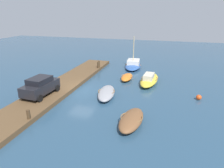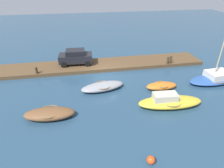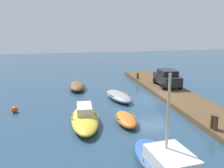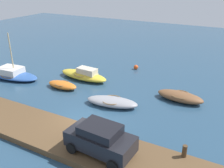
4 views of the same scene
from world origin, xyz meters
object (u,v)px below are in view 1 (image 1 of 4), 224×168
(rowboat_grey, at_px, (106,93))
(parked_car, at_px, (40,86))
(mooring_post_mid_west, at_px, (98,65))
(mooring_post_west, at_px, (99,64))
(rowboat_brown, at_px, (131,120))
(mooring_post_mid_east, at_px, (28,114))
(sailboat_blue, at_px, (133,65))
(marker_buoy, at_px, (199,97))
(dinghy_orange, at_px, (127,77))
(motorboat_yellow, at_px, (149,79))

(rowboat_grey, bearing_deg, parked_car, -78.10)
(mooring_post_mid_west, bearing_deg, parked_car, -9.75)
(mooring_post_west, xyz_separation_m, parked_car, (11.10, -1.85, 0.44))
(rowboat_brown, bearing_deg, mooring_post_mid_east, -70.49)
(sailboat_blue, xyz_separation_m, marker_buoy, (9.95, 8.23, -0.18))
(rowboat_brown, distance_m, dinghy_orange, 10.49)
(mooring_post_mid_west, height_order, mooring_post_mid_east, mooring_post_mid_west)
(rowboat_brown, relative_size, dinghy_orange, 1.30)
(mooring_post_mid_east, height_order, parked_car, parked_car)
(mooring_post_west, bearing_deg, rowboat_grey, 24.28)
(dinghy_orange, distance_m, motorboat_yellow, 2.83)
(dinghy_orange, xyz_separation_m, marker_buoy, (3.98, 7.87, -0.07))
(rowboat_brown, height_order, rowboat_grey, rowboat_brown)
(rowboat_grey, height_order, mooring_post_mid_west, mooring_post_mid_west)
(marker_buoy, bearing_deg, rowboat_grey, -79.31)
(sailboat_blue, relative_size, mooring_post_west, 6.23)
(rowboat_grey, distance_m, dinghy_orange, 5.68)
(mooring_post_mid_west, relative_size, marker_buoy, 1.68)
(dinghy_orange, relative_size, sailboat_blue, 0.52)
(rowboat_brown, xyz_separation_m, marker_buoy, (-6.19, 5.27, -0.13))
(sailboat_blue, relative_size, mooring_post_mid_west, 6.78)
(dinghy_orange, height_order, mooring_post_mid_east, mooring_post_mid_east)
(motorboat_yellow, height_order, marker_buoy, motorboat_yellow)
(mooring_post_mid_west, distance_m, parked_car, 10.92)
(rowboat_brown, distance_m, sailboat_blue, 16.41)
(rowboat_grey, bearing_deg, mooring_post_mid_east, -41.24)
(mooring_post_mid_east, bearing_deg, mooring_post_west, 180.00)
(sailboat_blue, distance_m, parked_car, 15.32)
(motorboat_yellow, xyz_separation_m, marker_buoy, (3.48, 5.09, -0.20))
(rowboat_grey, distance_m, mooring_post_west, 9.59)
(dinghy_orange, height_order, marker_buoy, dinghy_orange)
(rowboat_brown, xyz_separation_m, motorboat_yellow, (-9.67, 0.18, 0.07))
(mooring_post_mid_east, bearing_deg, sailboat_blue, 166.40)
(mooring_post_west, height_order, mooring_post_mid_west, mooring_post_west)
(rowboat_grey, relative_size, sailboat_blue, 0.76)
(rowboat_grey, distance_m, mooring_post_mid_east, 7.69)
(sailboat_blue, bearing_deg, parked_car, -29.27)
(mooring_post_mid_east, bearing_deg, dinghy_orange, 158.69)
(rowboat_grey, xyz_separation_m, dinghy_orange, (-5.62, 0.83, -0.03))
(mooring_post_mid_east, relative_size, parked_car, 0.18)
(rowboat_brown, distance_m, mooring_post_mid_east, 7.65)
(parked_car, bearing_deg, marker_buoy, 108.79)
(rowboat_brown, distance_m, mooring_post_mid_west, 14.88)
(dinghy_orange, xyz_separation_m, parked_car, (7.99, -6.61, 0.98))
(sailboat_blue, relative_size, marker_buoy, 11.40)
(marker_buoy, bearing_deg, mooring_post_mid_west, -118.08)
(mooring_post_mid_west, bearing_deg, dinghy_orange, 59.89)
(sailboat_blue, bearing_deg, marker_buoy, 34.44)
(rowboat_brown, relative_size, sailboat_blue, 0.68)
(parked_car, bearing_deg, mooring_post_mid_west, 173.55)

